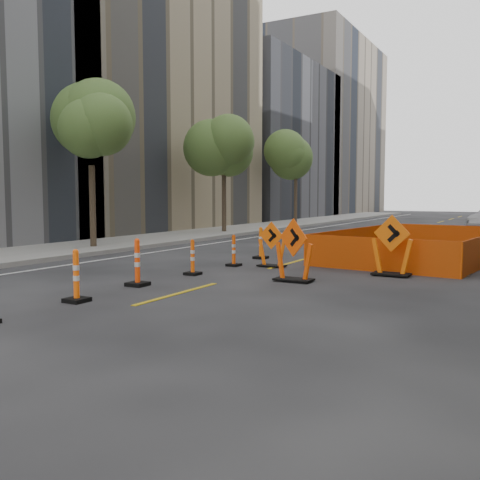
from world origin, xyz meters
The scene contains 17 objects.
ground_plane centered at (0.00, 0.00, 0.00)m, with size 140.00×140.00×0.00m, color black.
sidewalk_left centered at (-9.00, 12.00, 0.07)m, with size 4.00×90.00×0.15m, color gray.
bld_left_c centered at (-17.00, 20.80, 13.00)m, with size 12.00×18.00×26.00m, color tan.
bld_left_d centered at (-17.00, 39.20, 7.00)m, with size 12.00×16.00×14.00m, color #4C4C51.
bld_left_e centered at (-17.00, 55.60, 10.00)m, with size 12.00×20.00×20.00m, color gray.
tree_l_b centered at (-8.40, 10.00, 4.53)m, with size 2.80×2.80×5.95m.
tree_l_c centered at (-8.40, 20.00, 4.53)m, with size 2.80×2.80×5.95m.
tree_l_d centered at (-8.40, 30.00, 4.53)m, with size 2.80×2.80×5.95m.
channelizer_3 centered at (-1.25, 2.25, 0.54)m, with size 0.42×0.42×1.07m, color #FF5B0A, non-canonical shape.
channelizer_4 centered at (-1.44, 4.35, 0.57)m, with size 0.45×0.45×1.14m, color #F5400A, non-canonical shape.
channelizer_5 centered at (-1.29, 6.44, 0.48)m, with size 0.38×0.38×0.97m, color #E45009, non-canonical shape.
channelizer_6 centered at (-1.21, 8.54, 0.48)m, with size 0.38×0.38×0.96m, color #DA4709, non-canonical shape.
channelizer_7 centered at (-1.35, 10.64, 0.54)m, with size 0.43×0.43×1.08m, color #E76009, non-canonical shape.
chevron_sign_left centered at (-0.11, 8.92, 0.68)m, with size 0.91×0.54×1.36m, color #E55609, non-canonical shape.
chevron_sign_center centered at (1.54, 6.76, 0.79)m, with size 1.05×0.63×1.58m, color #E24909, non-canonical shape.
chevron_sign_right centered at (3.45, 8.86, 0.82)m, with size 1.09×0.65×1.63m, color #E45C09, non-canonical shape.
safety_fence centered at (3.33, 13.25, 0.48)m, with size 4.53×7.71×0.96m, color #E9430C, non-canonical shape.
Camera 1 is at (6.80, -5.42, 2.15)m, focal length 40.00 mm.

